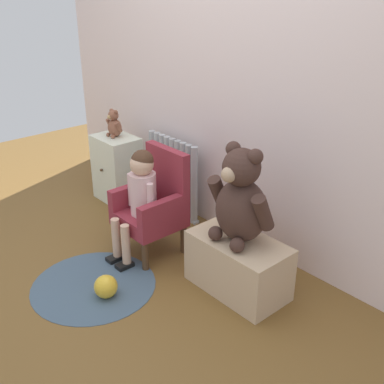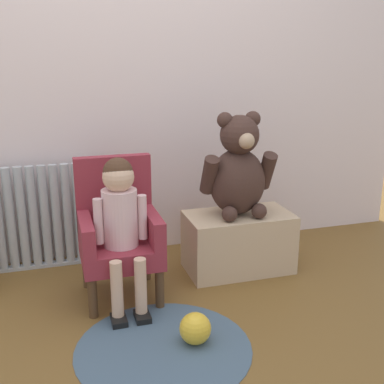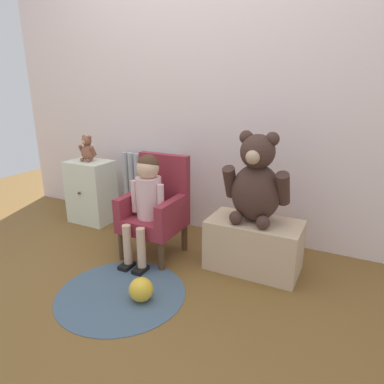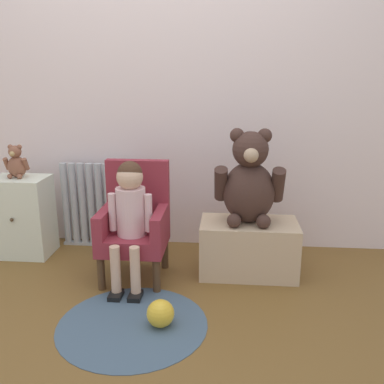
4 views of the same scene
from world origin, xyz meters
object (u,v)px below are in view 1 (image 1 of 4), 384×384
at_px(child_armchair, 155,204).
at_px(low_bench, 238,265).
at_px(small_teddy_bear, 114,125).
at_px(large_teddy_bear, 241,200).
at_px(floor_rug, 93,285).
at_px(toy_ball, 106,287).
at_px(radiator, 173,176).
at_px(child_figure, 140,189).
at_px(small_dresser, 117,169).

distance_m(child_armchair, low_bench, 0.71).
relative_size(low_bench, small_teddy_bear, 2.69).
relative_size(large_teddy_bear, floor_rug, 0.76).
xyz_separation_m(low_bench, small_teddy_bear, (-1.52, 0.17, 0.47)).
bearing_deg(toy_ball, low_bench, 54.38).
distance_m(radiator, low_bench, 1.11).
bearing_deg(low_bench, small_teddy_bear, 173.77).
bearing_deg(child_figure, small_dresser, 156.74).
xyz_separation_m(child_figure, small_teddy_bear, (-0.83, 0.36, 0.16)).
relative_size(radiator, floor_rug, 0.81).
bearing_deg(large_teddy_bear, small_dresser, 174.18).
bearing_deg(child_armchair, large_teddy_bear, 7.72).
xyz_separation_m(floor_rug, toy_ball, (0.15, 0.00, 0.07)).
height_order(large_teddy_bear, toy_ball, large_teddy_bear).
bearing_deg(child_figure, large_teddy_bear, 16.67).
distance_m(radiator, child_figure, 0.68).
relative_size(radiator, low_bench, 1.02).
distance_m(low_bench, floor_rug, 0.88).
relative_size(child_armchair, low_bench, 1.19).
distance_m(small_dresser, child_armchair, 0.87).
bearing_deg(toy_ball, child_figure, 118.59).
bearing_deg(child_figure, toy_ball, -61.41).
xyz_separation_m(small_dresser, child_figure, (0.83, -0.36, 0.21)).
distance_m(radiator, child_armchair, 0.56).
bearing_deg(child_armchair, toy_ball, -66.54).
height_order(low_bench, large_teddy_bear, large_teddy_bear).
relative_size(child_figure, low_bench, 1.24).
xyz_separation_m(radiator, low_bench, (1.04, -0.36, -0.13)).
distance_m(low_bench, large_teddy_bear, 0.42).
height_order(low_bench, floor_rug, low_bench).
bearing_deg(radiator, child_armchair, -51.39).
bearing_deg(radiator, small_dresser, -157.84).
distance_m(child_armchair, floor_rug, 0.65).
height_order(large_teddy_bear, small_teddy_bear, large_teddy_bear).
distance_m(child_figure, small_teddy_bear, 0.92).
bearing_deg(small_dresser, child_figure, -23.26).
xyz_separation_m(radiator, toy_ball, (0.59, -0.99, -0.23)).
bearing_deg(small_teddy_bear, low_bench, -6.23).
relative_size(small_dresser, large_teddy_bear, 0.95).
bearing_deg(low_bench, child_figure, -164.19).
bearing_deg(low_bench, toy_ball, -125.62).
xyz_separation_m(small_dresser, small_teddy_bear, (-0.01, 0.00, 0.37)).
bearing_deg(small_dresser, toy_ball, -36.57).
xyz_separation_m(child_figure, low_bench, (0.69, 0.19, -0.31)).
bearing_deg(child_armchair, floor_rug, -80.63).
bearing_deg(child_figure, small_teddy_bear, 156.62).
bearing_deg(small_teddy_bear, large_teddy_bear, -5.97).
distance_m(radiator, small_teddy_bear, 0.62).
xyz_separation_m(small_dresser, low_bench, (1.52, -0.16, -0.10)).
relative_size(child_figure, floor_rug, 0.98).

